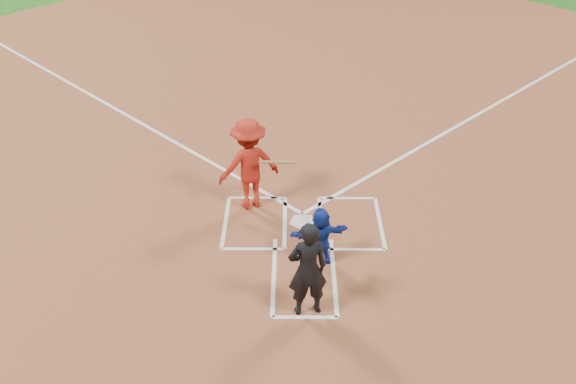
{
  "coord_description": "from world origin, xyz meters",
  "views": [
    {
      "loc": [
        -0.23,
        -10.8,
        7.6
      ],
      "look_at": [
        -0.3,
        -0.4,
        1.0
      ],
      "focal_mm": 40.0,
      "sensor_mm": 36.0,
      "label": 1
    }
  ],
  "objects_px": {
    "catcher": "(320,237)",
    "umpire": "(308,269)",
    "home_plate": "(303,222)",
    "batter_at_plate": "(249,164)"
  },
  "relations": [
    {
      "from": "catcher",
      "to": "batter_at_plate",
      "type": "xyz_separation_m",
      "value": [
        -1.41,
        1.94,
        0.41
      ]
    },
    {
      "from": "home_plate",
      "to": "catcher",
      "type": "relative_size",
      "value": 0.5
    },
    {
      "from": "home_plate",
      "to": "umpire",
      "type": "bearing_deg",
      "value": 90.77
    },
    {
      "from": "home_plate",
      "to": "catcher",
      "type": "height_order",
      "value": "catcher"
    },
    {
      "from": "catcher",
      "to": "home_plate",
      "type": "bearing_deg",
      "value": -89.72
    },
    {
      "from": "catcher",
      "to": "umpire",
      "type": "distance_m",
      "value": 1.4
    },
    {
      "from": "catcher",
      "to": "umpire",
      "type": "bearing_deg",
      "value": 65.9
    },
    {
      "from": "umpire",
      "to": "catcher",
      "type": "bearing_deg",
      "value": -114.45
    },
    {
      "from": "umpire",
      "to": "batter_at_plate",
      "type": "height_order",
      "value": "batter_at_plate"
    },
    {
      "from": "home_plate",
      "to": "catcher",
      "type": "bearing_deg",
      "value": 103.05
    }
  ]
}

